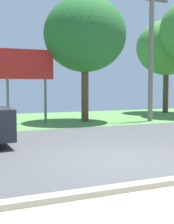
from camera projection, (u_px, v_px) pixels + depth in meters
ground_plane at (76, 142)px, 10.41m from camera, size 40.00×22.00×0.20m
utility_pole at (151, 52)px, 16.09m from camera, size 1.80×0.24×6.64m
roadside_billboard at (27, 70)px, 15.12m from camera, size 2.60×0.12×3.50m
tree_center_back at (85, 35)px, 15.91m from camera, size 4.08×4.08×6.18m
tree_right_mid at (166, 48)px, 21.17m from camera, size 3.95×3.95×6.10m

